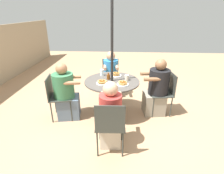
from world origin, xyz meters
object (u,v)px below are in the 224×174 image
object	(u,v)px
pancake_plate_a	(116,75)
drinking_glass_a	(102,72)
patio_chair_north	(111,74)
diner_west	(157,90)
patio_chair_south	(110,124)
patio_table	(112,88)
patio_chair_west	(165,91)
pancake_plate_b	(102,82)
pancake_plate_c	(123,83)
coffee_cup	(127,78)
diner_south	(111,117)
patio_chair_east	(57,94)
diner_east	(66,94)
syrup_bottle	(108,77)
diner_north	(111,76)

from	to	relation	value
pancake_plate_a	drinking_glass_a	world-z (taller)	drinking_glass_a
patio_chair_north	diner_west	bearing A→B (deg)	130.55
pancake_plate_a	drinking_glass_a	size ratio (longest dim) A/B	1.65
drinking_glass_a	patio_chair_south	bearing A→B (deg)	-168.73
patio_table	diner_west	bearing A→B (deg)	-83.04
patio_table	patio_chair_west	size ratio (longest dim) A/B	1.22
patio_chair_west	pancake_plate_b	size ratio (longest dim) A/B	4.01
pancake_plate_c	coffee_cup	world-z (taller)	coffee_cup
pancake_plate_b	pancake_plate_c	xyz separation A→B (m)	(-0.04, -0.38, 0.00)
patio_chair_north	diner_west	world-z (taller)	diner_west
pancake_plate_a	pancake_plate_b	distance (m)	0.49
diner_south	pancake_plate_c	xyz separation A→B (m)	(0.70, -0.17, 0.27)
patio_chair_east	diner_east	size ratio (longest dim) A/B	0.77
pancake_plate_c	diner_south	bearing A→B (deg)	166.40
patio_chair_south	diner_west	size ratio (longest dim) A/B	0.75
patio_chair_east	diner_south	world-z (taller)	diner_south
syrup_bottle	drinking_glass_a	distance (m)	0.25
patio_table	pancake_plate_c	xyz separation A→B (m)	(-0.19, -0.21, 0.18)
diner_west	drinking_glass_a	world-z (taller)	diner_west
diner_north	diner_south	world-z (taller)	diner_north
diner_east	patio_chair_south	world-z (taller)	diner_east
patio_table	patio_chair_north	bearing A→B (deg)	5.56
diner_north	diner_east	xyz separation A→B (m)	(-1.04, 0.79, -0.01)
patio_chair_east	patio_chair_south	bearing A→B (deg)	41.18
patio_chair_south	syrup_bottle	size ratio (longest dim) A/B	6.52
patio_chair_south	syrup_bottle	bearing A→B (deg)	93.62
diner_north	pancake_plate_b	bearing A→B (deg)	79.78
patio_table	patio_chair_south	size ratio (longest dim) A/B	1.22
patio_chair_east	diner_west	size ratio (longest dim) A/B	0.75
diner_south	coffee_cup	bearing A→B (deg)	72.90
pancake_plate_c	patio_table	bearing A→B (deg)	47.19
pancake_plate_c	coffee_cup	xyz separation A→B (m)	(0.23, -0.08, 0.03)
patio_chair_south	patio_chair_west	bearing A→B (deg)	47.33
diner_north	patio_chair_south	xyz separation A→B (m)	(-1.95, -0.13, -0.00)
diner_north	diner_west	size ratio (longest dim) A/B	0.96
coffee_cup	patio_chair_west	bearing A→B (deg)	-83.10
drinking_glass_a	diner_east	bearing A→B (deg)	123.55
coffee_cup	pancake_plate_c	bearing A→B (deg)	161.56
patio_table	patio_chair_west	world-z (taller)	patio_chair_west
patio_chair_south	diner_south	world-z (taller)	diner_south
patio_table	diner_south	bearing A→B (deg)	-177.69
coffee_cup	pancake_plate_b	bearing A→B (deg)	112.83
diner_west	patio_chair_east	bearing A→B (deg)	91.62
diner_west	patio_chair_south	bearing A→B (deg)	137.31
diner_west	syrup_bottle	world-z (taller)	diner_west
coffee_cup	drinking_glass_a	distance (m)	0.56
patio_chair_west	drinking_glass_a	world-z (taller)	drinking_glass_a
pancake_plate_c	diner_east	bearing A→B (deg)	88.04
pancake_plate_b	coffee_cup	bearing A→B (deg)	-67.17
patio_chair_east	pancake_plate_b	bearing A→B (deg)	81.89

